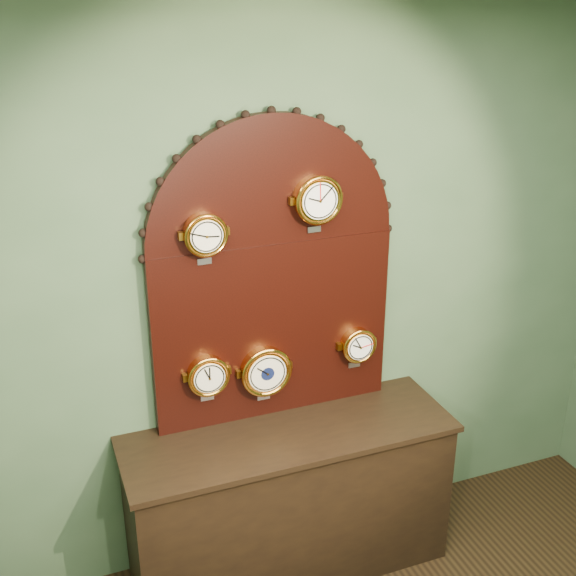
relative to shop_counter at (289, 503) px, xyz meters
name	(u,v)px	position (x,y,z in m)	size (l,w,h in m)	color
wall_back	(270,304)	(0.00, 0.27, 1.00)	(4.00, 4.00, 0.00)	#446042
shop_counter	(289,503)	(0.00, 0.00, 0.00)	(1.60, 0.50, 0.80)	black
display_board	(273,264)	(0.00, 0.22, 1.23)	(1.26, 0.06, 1.53)	black
roman_clock	(205,234)	(-0.34, 0.15, 1.43)	(0.20, 0.08, 0.25)	orange
arabic_clock	(318,200)	(0.20, 0.15, 1.54)	(0.23, 0.08, 0.28)	orange
hygrometer	(208,375)	(-0.35, 0.15, 0.73)	(0.20, 0.08, 0.26)	orange
barometer	(266,371)	(-0.07, 0.15, 0.70)	(0.26, 0.08, 0.31)	orange
tide_clock	(358,345)	(0.43, 0.15, 0.75)	(0.19, 0.08, 0.24)	orange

